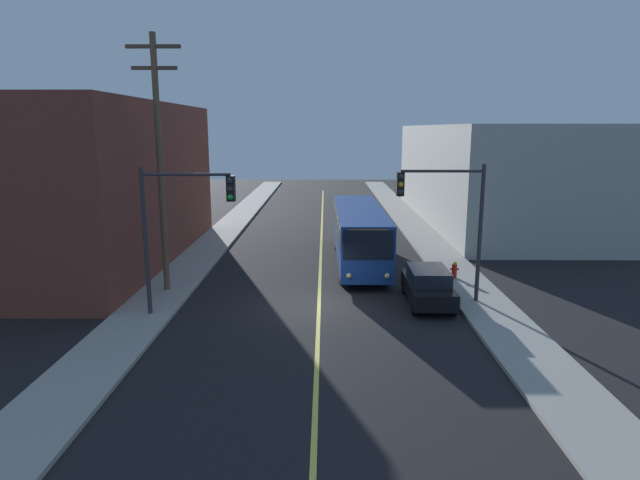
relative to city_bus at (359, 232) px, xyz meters
The scene contains 12 objects.
ground_plane 8.31m from the city_bus, 105.73° to the right, with size 120.00×120.00×0.00m, color black.
sidewalk_left 9.86m from the city_bus, 166.95° to the left, with size 2.50×90.00×0.15m, color gray.
sidewalk_right 5.77m from the city_bus, 23.45° to the left, with size 2.50×90.00×0.15m, color gray.
lane_stripe_center 7.74m from the city_bus, 107.01° to the left, with size 0.16×60.00×0.01m, color #D8CC4C.
building_left_brick 15.94m from the city_bus, behind, with size 10.00×20.26×9.05m.
building_right_warehouse 19.32m from the city_bus, 50.21° to the left, with size 12.00×27.84×7.88m.
city_bus is the anchor object (origin of this frame).
parked_car_black 7.88m from the city_bus, 70.58° to the right, with size 1.85×4.42×1.62m.
utility_pole_near 11.97m from the city_bus, 148.70° to the right, with size 2.40×0.28×11.56m.
traffic_signal_left_corner 12.17m from the city_bus, 129.72° to the right, with size 3.75×0.48×6.00m.
traffic_signal_right_corner 8.40m from the city_bus, 66.42° to the right, with size 3.75×0.48×6.00m.
fire_hydrant 6.01m from the city_bus, 37.71° to the right, with size 0.44×0.26×0.84m.
Camera 1 is at (0.26, -22.60, 7.62)m, focal length 30.49 mm.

